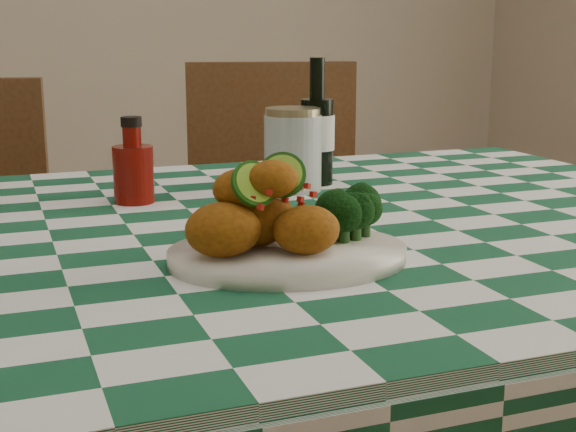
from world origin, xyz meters
name	(u,v)px	position (x,y,z in m)	size (l,w,h in m)	color
plate	(288,255)	(0.04, -0.19, 0.80)	(0.28, 0.22, 0.02)	white
fried_chicken_pile	(270,206)	(0.02, -0.19, 0.85)	(0.16, 0.12, 0.10)	#91540E
broccoli_side	(349,212)	(0.12, -0.18, 0.84)	(0.09, 0.09, 0.07)	black
ketchup_bottle	(133,160)	(-0.07, 0.20, 0.85)	(0.06, 0.06, 0.13)	#6A0B05
mason_jar	(293,149)	(0.20, 0.21, 0.85)	(0.09, 0.09, 0.14)	#B2BCBA
beer_bottle	(317,122)	(0.26, 0.25, 0.89)	(0.06, 0.06, 0.22)	black
wooden_chair_right	(280,263)	(0.38, 0.77, 0.48)	(0.44, 0.46, 0.97)	#472814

